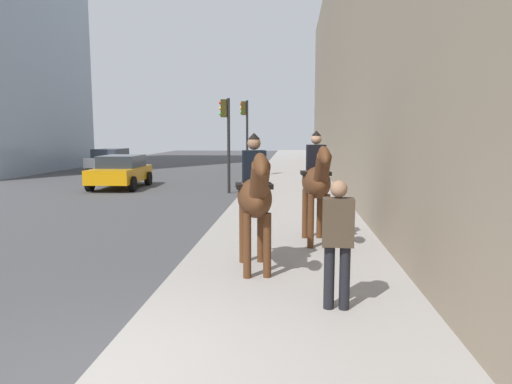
% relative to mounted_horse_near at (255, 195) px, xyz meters
% --- Properties ---
extents(mounted_horse_near, '(2.14, 0.82, 2.30)m').
position_rel_mounted_horse_near_xyz_m(mounted_horse_near, '(0.00, 0.00, 0.00)').
color(mounted_horse_near, '#4C2B16').
rests_on(mounted_horse_near, sidewalk_slab).
extents(mounted_horse_far, '(2.15, 0.71, 2.35)m').
position_rel_mounted_horse_near_xyz_m(mounted_horse_far, '(2.02, -1.11, 0.04)').
color(mounted_horse_far, '#4C2B16').
rests_on(mounted_horse_far, sidewalk_slab).
extents(pedestrian_greeting, '(0.28, 0.41, 1.70)m').
position_rel_mounted_horse_near_xyz_m(pedestrian_greeting, '(-1.60, -1.21, -0.31)').
color(pedestrian_greeting, black).
rests_on(pedestrian_greeting, sidewalk_slab).
extents(car_mid_lane, '(3.93, 2.15, 1.44)m').
position_rel_mounted_horse_near_xyz_m(car_mid_lane, '(12.28, 6.97, -0.64)').
color(car_mid_lane, orange).
rests_on(car_mid_lane, ground).
extents(car_far_lane, '(4.36, 2.11, 1.44)m').
position_rel_mounted_horse_near_xyz_m(car_far_lane, '(21.24, 10.97, -0.65)').
color(car_far_lane, silver).
rests_on(car_far_lane, ground).
extents(traffic_light_near_curb, '(0.20, 0.44, 3.80)m').
position_rel_mounted_horse_near_xyz_m(traffic_light_near_curb, '(10.89, 2.04, 1.15)').
color(traffic_light_near_curb, black).
rests_on(traffic_light_near_curb, ground).
extents(traffic_light_far_curb, '(0.20, 0.44, 4.10)m').
position_rel_mounted_horse_near_xyz_m(traffic_light_far_curb, '(16.62, 1.86, 1.33)').
color(traffic_light_far_curb, black).
rests_on(traffic_light_far_curb, ground).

